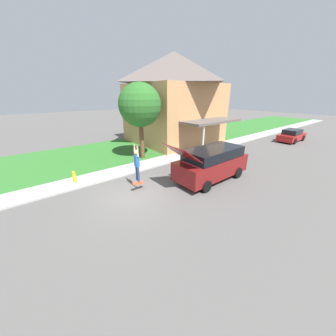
{
  "coord_description": "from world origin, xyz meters",
  "views": [
    {
      "loc": [
        8.21,
        -4.21,
        5.2
      ],
      "look_at": [
        0.31,
        2.12,
        1.19
      ],
      "focal_mm": 20.0,
      "sensor_mm": 36.0,
      "label": 1
    }
  ],
  "objects_px": {
    "lawn_tree_near": "(140,105)",
    "skateboarder": "(137,163)",
    "fire_hydrant": "(74,177)",
    "car_down_street": "(292,136)",
    "suv_parked": "(212,163)",
    "skateboard": "(138,183)"
  },
  "relations": [
    {
      "from": "suv_parked",
      "to": "car_down_street",
      "type": "xyz_separation_m",
      "value": [
        -0.93,
        15.78,
        -0.45
      ]
    },
    {
      "from": "lawn_tree_near",
      "to": "skateboarder",
      "type": "xyz_separation_m",
      "value": [
        4.69,
        -3.16,
        -2.71
      ]
    },
    {
      "from": "lawn_tree_near",
      "to": "skateboarder",
      "type": "relative_size",
      "value": 2.89
    },
    {
      "from": "suv_parked",
      "to": "car_down_street",
      "type": "relative_size",
      "value": 1.37
    },
    {
      "from": "lawn_tree_near",
      "to": "fire_hydrant",
      "type": "height_order",
      "value": "lawn_tree_near"
    },
    {
      "from": "suv_parked",
      "to": "fire_hydrant",
      "type": "distance_m",
      "value": 8.6
    },
    {
      "from": "car_down_street",
      "to": "skateboard",
      "type": "relative_size",
      "value": 5.41
    },
    {
      "from": "suv_parked",
      "to": "skateboarder",
      "type": "height_order",
      "value": "suv_parked"
    },
    {
      "from": "skateboard",
      "to": "lawn_tree_near",
      "type": "bearing_deg",
      "value": 146.29
    },
    {
      "from": "car_down_street",
      "to": "skateboarder",
      "type": "xyz_separation_m",
      "value": [
        -0.75,
        -20.21,
        0.99
      ]
    },
    {
      "from": "skateboarder",
      "to": "skateboard",
      "type": "distance_m",
      "value": 1.2
    },
    {
      "from": "skateboard",
      "to": "skateboarder",
      "type": "bearing_deg",
      "value": 159.73
    },
    {
      "from": "skateboarder",
      "to": "car_down_street",
      "type": "bearing_deg",
      "value": 87.87
    },
    {
      "from": "car_down_street",
      "to": "skateboard",
      "type": "bearing_deg",
      "value": -91.81
    },
    {
      "from": "lawn_tree_near",
      "to": "fire_hydrant",
      "type": "distance_m",
      "value": 7.2
    },
    {
      "from": "skateboard",
      "to": "suv_parked",
      "type": "bearing_deg",
      "value": 70.63
    },
    {
      "from": "lawn_tree_near",
      "to": "car_down_street",
      "type": "xyz_separation_m",
      "value": [
        5.44,
        17.05,
        -3.7
      ]
    },
    {
      "from": "suv_parked",
      "to": "skateboarder",
      "type": "distance_m",
      "value": 4.77
    },
    {
      "from": "car_down_street",
      "to": "skateboarder",
      "type": "height_order",
      "value": "skateboarder"
    },
    {
      "from": "fire_hydrant",
      "to": "car_down_street",
      "type": "bearing_deg",
      "value": 80.41
    },
    {
      "from": "car_down_street",
      "to": "skateboarder",
      "type": "distance_m",
      "value": 20.25
    },
    {
      "from": "lawn_tree_near",
      "to": "skateboard",
      "type": "bearing_deg",
      "value": -33.71
    }
  ]
}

